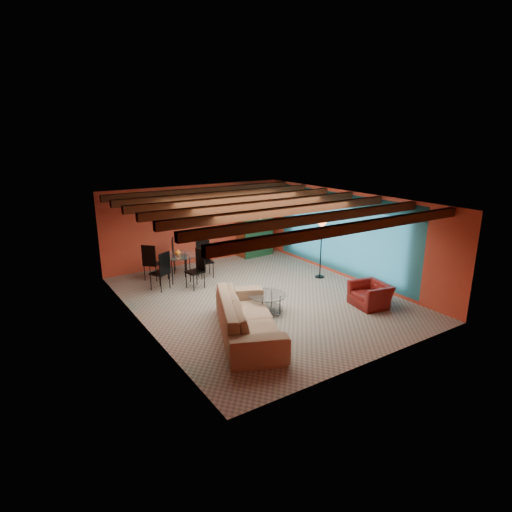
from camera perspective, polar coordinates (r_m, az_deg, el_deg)
room at (r=10.96m, az=0.25°, el=5.98°), size 6.52×8.01×2.71m
sofa at (r=9.33m, az=-1.08°, el=-8.30°), size 2.24×3.23×0.88m
armchair at (r=11.31m, az=15.35°, el=-5.11°), size 0.98×1.08×0.62m
coffee_table at (r=10.53m, az=1.51°, el=-6.48°), size 1.10×1.10×0.49m
dining_table at (r=12.87m, az=-10.54°, el=-0.93°), size 2.48×2.48×1.15m
armoire at (r=15.34m, az=-0.19°, el=4.04°), size 1.26×0.68×2.15m
floor_lamp at (r=13.04m, az=8.86°, el=0.88°), size 0.44×0.44×1.81m
ceiling_fan at (r=10.87m, az=0.57°, el=5.89°), size 1.50×1.50×0.44m
painting at (r=14.07m, az=-11.50°, el=5.00°), size 1.05×0.03×0.65m
potted_plant at (r=15.12m, az=-0.19°, el=8.89°), size 0.51×0.47×0.47m
vase at (r=12.70m, az=-10.70°, el=1.94°), size 0.20×0.20×0.19m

